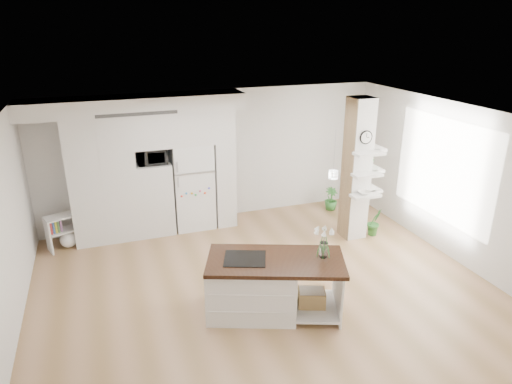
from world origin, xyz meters
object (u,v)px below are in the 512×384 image
floor_plant_a (374,222)px  kitchen_island (260,284)px  bookshelf (65,233)px  refrigerator (192,185)px

floor_plant_a → kitchen_island: bearing=-151.1°
kitchen_island → floor_plant_a: bearing=49.9°
kitchen_island → floor_plant_a: 3.40m
bookshelf → floor_plant_a: size_ratio=1.22×
refrigerator → bookshelf: 2.53m
kitchen_island → bookshelf: 4.10m
kitchen_island → bookshelf: bearing=152.6°
refrigerator → kitchen_island: bearing=-85.4°
refrigerator → kitchen_island: (0.26, -3.24, -0.43)m
refrigerator → bookshelf: size_ratio=2.67×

